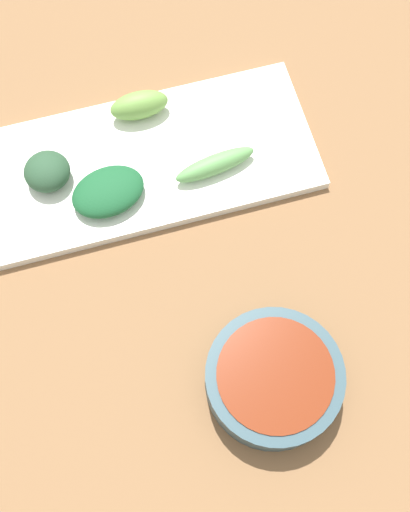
% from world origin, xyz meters
% --- Properties ---
extents(tabletop, '(2.10, 2.10, 0.02)m').
position_xyz_m(tabletop, '(0.00, 0.00, 0.01)').
color(tabletop, brown).
rests_on(tabletop, ground).
extents(sauce_bowl, '(0.13, 0.13, 0.04)m').
position_xyz_m(sauce_bowl, '(-0.12, -0.04, 0.04)').
color(sauce_bowl, '#304B54').
rests_on(sauce_bowl, tabletop).
extents(serving_plate, '(0.16, 0.36, 0.01)m').
position_xyz_m(serving_plate, '(0.14, 0.02, 0.03)').
color(serving_plate, white).
rests_on(serving_plate, tabletop).
extents(broccoli_leafy_0, '(0.05, 0.05, 0.03)m').
position_xyz_m(broccoli_leafy_0, '(0.14, 0.12, 0.05)').
color(broccoli_leafy_0, '#2A4C32').
rests_on(broccoli_leafy_0, serving_plate).
extents(broccoli_stalk_1, '(0.03, 0.09, 0.02)m').
position_xyz_m(broccoli_stalk_1, '(0.10, -0.05, 0.04)').
color(broccoli_stalk_1, '#62A357').
rests_on(broccoli_stalk_1, serving_plate).
extents(broccoli_leafy_2, '(0.07, 0.08, 0.02)m').
position_xyz_m(broccoli_leafy_2, '(0.10, 0.07, 0.04)').
color(broccoli_leafy_2, '#1B572E').
rests_on(broccoli_leafy_2, serving_plate).
extents(broccoli_stalk_3, '(0.03, 0.06, 0.03)m').
position_xyz_m(broccoli_stalk_3, '(0.19, 0.01, 0.05)').
color(broccoli_stalk_3, '#70A147').
rests_on(broccoli_stalk_3, serving_plate).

